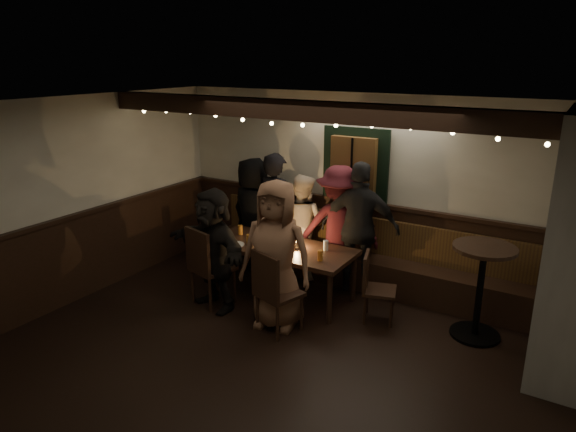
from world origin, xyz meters
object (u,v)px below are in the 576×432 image
Objects in this scene: person_f at (213,249)px; chair_end at (373,283)px; person_b at (276,214)px; dining_table at (280,250)px; chair_near_right at (273,288)px; person_d at (338,226)px; person_g at (276,255)px; high_top at (481,280)px; person_a at (253,213)px; person_c at (302,225)px; person_e at (360,228)px; chair_near_left at (206,262)px.

chair_end is at bearing 37.29° from person_f.
person_b reaches higher than person_f.
dining_table is at bearing -179.71° from chair_end.
person_f is at bearing -127.46° from dining_table.
chair_near_right is 1.02m from person_f.
person_d is 1.41m from person_g.
person_d is (0.97, 0.07, -0.05)m from person_b.
person_b is (-2.94, 0.40, 0.20)m from high_top.
high_top is 3.37m from person_a.
high_top is at bearing 171.17° from person_c.
person_a is at bearing 120.95° from person_f.
person_g reaches higher than person_f.
person_e is at bearing 76.37° from chair_near_right.
chair_near_right is 0.38m from person_g.
person_e is (0.37, 1.54, 0.33)m from chair_near_right.
person_f is at bearing 32.89° from person_e.
person_d is at bearing -166.33° from person_a.
dining_table is 0.81m from person_g.
person_d is 1.08× the size of person_f.
dining_table is 2.47m from high_top.
chair_near_left is 1.59m from person_c.
person_d is at bearing 88.68° from chair_near_right.
chair_near_right is 0.59× the size of person_d.
person_g is (-0.11, -1.41, 0.04)m from person_d.
person_f reaches higher than dining_table.
chair_near_left is at bearing 95.60° from person_b.
dining_table is 1.97× the size of chair_near_right.
chair_near_right is 0.56× the size of person_b.
chair_near_right is 0.64× the size of person_f.
person_f is (-1.83, -0.70, 0.30)m from chair_end.
high_top is 0.61× the size of person_e.
dining_table is 0.78m from person_c.
chair_near_right is 0.56× the size of person_e.
high_top reaches higher than chair_near_left.
person_b reaches higher than person_a.
person_b is at bearing 83.47° from chair_near_left.
person_e is at bearing -168.70° from person_a.
person_d is at bearing 52.24° from chair_near_left.
chair_end is at bearing 0.29° from dining_table.
chair_near_right is at bearing 111.21° from person_c.
chair_end is at bearing 172.05° from person_b.
person_a is 0.79m from person_c.
person_e is at bearing 165.81° from high_top.
dining_table is 1.31× the size of person_c.
dining_table is 1.10× the size of person_b.
chair_near_left is at bearing 172.45° from chair_near_right.
dining_table is 1.31m from chair_end.
chair_near_left is 1.10m from chair_near_right.
person_a is 1.85m from person_g.
person_c is 0.61m from person_d.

